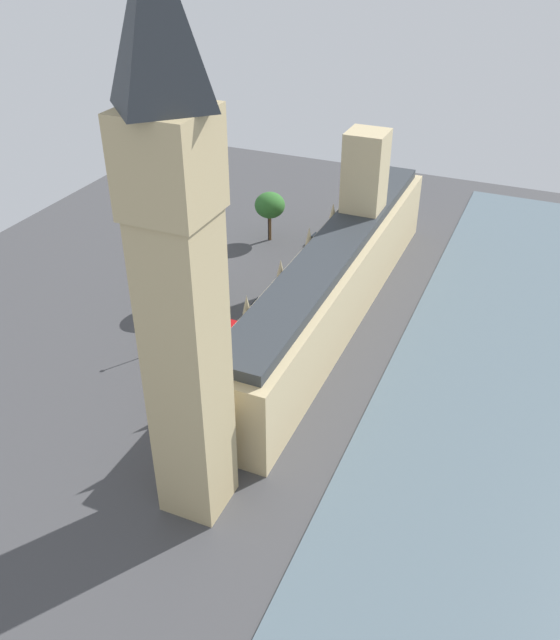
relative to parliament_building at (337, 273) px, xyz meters
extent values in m
plane|color=#424244|center=(1.99, 1.41, -7.49)|extent=(146.45, 146.45, 0.00)
cube|color=slate|center=(-30.07, 1.41, -7.36)|extent=(35.25, 131.81, 0.25)
cube|color=tan|center=(-0.01, 1.41, -1.33)|extent=(10.04, 76.45, 12.31)
cube|color=tan|center=(-0.01, -12.35, 6.22)|extent=(6.59, 6.59, 27.42)
cube|color=#2D3338|center=(-0.01, 1.41, 5.62)|extent=(7.63, 73.39, 1.60)
cone|color=tan|center=(4.61, -32.99, 5.72)|extent=(1.20, 1.20, 1.81)
cone|color=tan|center=(4.61, -21.53, 5.77)|extent=(1.20, 1.20, 1.91)
cone|color=tan|center=(4.61, -10.06, 6.20)|extent=(1.20, 1.20, 2.76)
cone|color=tan|center=(4.61, 1.41, 6.36)|extent=(1.20, 1.20, 3.08)
cone|color=tan|center=(4.61, 12.88, 6.19)|extent=(1.20, 1.20, 2.73)
cone|color=tan|center=(4.61, 24.34, 6.27)|extent=(1.20, 1.20, 2.90)
cone|color=tan|center=(4.61, 35.81, 6.36)|extent=(1.20, 1.20, 3.08)
cube|color=tan|center=(0.84, 45.65, 10.48)|extent=(6.76, 6.76, 35.94)
cube|color=tan|center=(0.84, 45.65, 33.06)|extent=(7.43, 7.43, 9.22)
cylinder|color=silver|center=(4.71, 45.65, 33.06)|extent=(0.25, 5.14, 5.14)
torus|color=black|center=(4.71, 45.65, 33.06)|extent=(0.24, 5.38, 5.38)
cylinder|color=silver|center=(0.84, 41.79, 33.06)|extent=(5.14, 0.25, 5.14)
torus|color=black|center=(0.84, 41.79, 33.06)|extent=(5.38, 0.24, 5.38)
pyramid|color=#2D3338|center=(0.84, 45.65, 44.78)|extent=(7.43, 7.43, 14.21)
cube|color=black|center=(12.51, -23.54, -6.77)|extent=(2.02, 4.21, 0.75)
cube|color=black|center=(12.50, -23.75, -6.07)|extent=(1.61, 2.39, 0.65)
cylinder|color=black|center=(11.84, -22.18, -7.15)|extent=(0.30, 0.70, 0.68)
cylinder|color=black|center=(13.38, -22.30, -7.15)|extent=(0.30, 0.70, 0.68)
cylinder|color=black|center=(11.64, -24.79, -7.15)|extent=(0.30, 0.70, 0.68)
cylinder|color=black|center=(13.18, -24.91, -7.15)|extent=(0.30, 0.70, 0.68)
cube|color=#B7B7BC|center=(11.39, -10.71, -6.77)|extent=(1.86, 4.26, 0.75)
cube|color=black|center=(11.38, -10.92, -6.07)|extent=(1.54, 2.39, 0.65)
cylinder|color=black|center=(10.61, -9.34, -7.15)|extent=(0.26, 0.69, 0.68)
cylinder|color=black|center=(12.22, -9.37, -7.15)|extent=(0.26, 0.69, 0.68)
cylinder|color=black|center=(10.55, -12.04, -7.15)|extent=(0.26, 0.69, 0.68)
cylinder|color=black|center=(12.16, -12.07, -7.15)|extent=(0.26, 0.69, 0.68)
cube|color=navy|center=(12.19, 5.04, -6.77)|extent=(1.91, 4.50, 0.75)
cube|color=black|center=(12.18, 4.82, -6.07)|extent=(1.57, 2.53, 0.65)
cylinder|color=black|center=(11.41, 6.49, -7.15)|extent=(0.27, 0.69, 0.68)
cylinder|color=black|center=(13.04, 6.44, -7.15)|extent=(0.27, 0.69, 0.68)
cylinder|color=black|center=(11.33, 3.64, -7.15)|extent=(0.27, 0.69, 0.68)
cylinder|color=black|center=(12.96, 3.59, -7.15)|extent=(0.27, 0.69, 0.68)
cube|color=#B20C0F|center=(11.35, 21.10, -4.84)|extent=(2.83, 10.57, 4.20)
cube|color=black|center=(11.35, 21.10, -4.75)|extent=(2.88, 10.18, 0.70)
cylinder|color=black|center=(10.31, 24.81, -6.94)|extent=(0.38, 1.11, 1.10)
cylinder|color=black|center=(12.61, 24.74, -6.94)|extent=(0.38, 1.11, 1.10)
cylinder|color=black|center=(10.08, 17.46, -6.94)|extent=(0.38, 1.11, 1.10)
cylinder|color=black|center=(12.38, 17.39, -6.94)|extent=(0.38, 1.11, 1.10)
cylinder|color=maroon|center=(7.27, -24.05, -6.78)|extent=(0.64, 0.64, 1.42)
sphere|color=beige|center=(7.27, -24.05, -5.93)|extent=(0.27, 0.27, 0.27)
cube|color=black|center=(7.54, -24.19, -6.71)|extent=(0.24, 0.34, 0.25)
cylinder|color=brown|center=(21.64, -21.25, -4.83)|extent=(0.56, 0.56, 5.31)
ellipsoid|color=#2D6628|center=(21.64, -21.25, 0.10)|extent=(6.07, 6.07, 5.16)
cylinder|color=brown|center=(22.84, 7.26, -4.98)|extent=(0.56, 0.56, 5.01)
ellipsoid|color=#387533|center=(22.84, 7.26, 0.12)|extent=(6.93, 6.93, 5.89)
cylinder|color=black|center=(22.00, -21.17, -4.49)|extent=(0.18, 0.18, 6.00)
sphere|color=#F2EAC6|center=(22.00, -21.17, -1.21)|extent=(0.56, 0.56, 0.56)
cylinder|color=black|center=(21.95, 23.04, -4.29)|extent=(0.18, 0.18, 6.39)
sphere|color=#F2EAC6|center=(21.95, 23.04, -0.82)|extent=(0.56, 0.56, 0.56)
camera|label=1|loc=(-29.41, 92.08, 52.03)|focal=37.36mm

